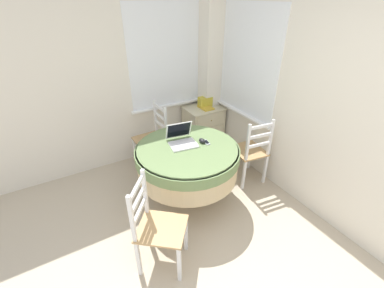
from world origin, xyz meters
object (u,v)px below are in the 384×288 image
at_px(laptop, 182,139).
at_px(dining_chair_camera_near, 157,227).
at_px(book_on_cabinet, 206,108).
at_px(cell_phone, 206,142).
at_px(corner_cabinet, 203,128).
at_px(round_dining_table, 187,159).
at_px(computer_mouse, 202,141).
at_px(storage_box, 205,102).
at_px(dining_chair_near_back_window, 153,138).
at_px(dining_chair_near_right_window, 251,152).

xyz_separation_m(laptop, dining_chair_camera_near, (-0.66, -0.75, -0.35)).
distance_m(dining_chair_camera_near, book_on_cabinet, 2.25).
height_order(cell_phone, dining_chair_camera_near, dining_chair_camera_near).
xyz_separation_m(cell_phone, book_on_cabinet, (0.64, 0.99, -0.05)).
bearing_deg(dining_chair_camera_near, corner_cabinet, 46.80).
relative_size(round_dining_table, corner_cabinet, 1.69).
bearing_deg(corner_cabinet, cell_phone, -121.07).
bearing_deg(book_on_cabinet, corner_cabinet, 110.15).
distance_m(computer_mouse, book_on_cabinet, 1.18).
xyz_separation_m(dining_chair_camera_near, storage_box, (1.59, 1.68, 0.33)).
xyz_separation_m(round_dining_table, storage_box, (0.92, 1.05, 0.19)).
bearing_deg(storage_box, dining_chair_near_back_window, -172.40).
relative_size(laptop, storage_box, 1.71).
relative_size(dining_chair_near_right_window, book_on_cabinet, 3.87).
height_order(dining_chair_near_back_window, book_on_cabinet, dining_chair_near_back_window).
distance_m(round_dining_table, dining_chair_near_back_window, 0.93).
xyz_separation_m(dining_chair_camera_near, book_on_cabinet, (1.56, 1.60, 0.26)).
distance_m(computer_mouse, dining_chair_camera_near, 1.13).
bearing_deg(dining_chair_near_right_window, computer_mouse, 172.83).
height_order(dining_chair_near_back_window, dining_chair_near_right_window, same).
bearing_deg(laptop, dining_chair_near_back_window, 93.60).
height_order(round_dining_table, dining_chair_camera_near, dining_chair_camera_near).
distance_m(corner_cabinet, storage_box, 0.44).
distance_m(laptop, dining_chair_near_back_window, 0.88).
bearing_deg(dining_chair_camera_near, computer_mouse, 36.03).
xyz_separation_m(round_dining_table, laptop, (-0.01, 0.11, 0.21)).
bearing_deg(dining_chair_camera_near, cell_phone, 33.56).
relative_size(dining_chair_camera_near, book_on_cabinet, 3.87).
height_order(laptop, dining_chair_near_back_window, laptop).
relative_size(computer_mouse, corner_cabinet, 0.14).
distance_m(dining_chair_near_back_window, corner_cabinet, 0.94).
distance_m(computer_mouse, storage_box, 1.27).
distance_m(dining_chair_near_back_window, dining_chair_near_right_window, 1.40).
relative_size(round_dining_table, laptop, 3.43).
relative_size(computer_mouse, book_on_cabinet, 0.39).
distance_m(round_dining_table, storage_box, 1.41).
bearing_deg(dining_chair_near_back_window, dining_chair_camera_near, -111.58).
distance_m(computer_mouse, dining_chair_near_right_window, 0.79).
relative_size(laptop, dining_chair_near_back_window, 0.37).
bearing_deg(dining_chair_near_back_window, computer_mouse, -73.96).
xyz_separation_m(dining_chair_near_right_window, storage_box, (0.00, 1.13, 0.33)).
distance_m(round_dining_table, laptop, 0.24).
height_order(cell_phone, book_on_cabinet, cell_phone).
relative_size(cell_phone, corner_cabinet, 0.18).
xyz_separation_m(round_dining_table, dining_chair_near_right_window, (0.91, -0.09, -0.14)).
relative_size(round_dining_table, storage_box, 5.86).
xyz_separation_m(dining_chair_near_right_window, book_on_cabinet, (-0.04, 1.06, 0.26)).
bearing_deg(computer_mouse, storage_box, 55.56).
bearing_deg(computer_mouse, corner_cabinet, 56.49).
bearing_deg(laptop, cell_phone, -27.90).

